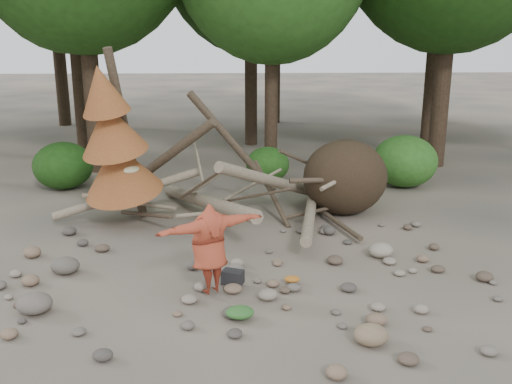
{
  "coord_description": "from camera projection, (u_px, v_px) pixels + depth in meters",
  "views": [
    {
      "loc": [
        -0.36,
        -10.01,
        4.61
      ],
      "look_at": [
        0.15,
        1.5,
        1.4
      ],
      "focal_mm": 40.0,
      "sensor_mm": 36.0,
      "label": 1
    }
  ],
  "objects": [
    {
      "name": "bush_left",
      "position": [
        63.0,
        166.0,
        17.39
      ],
      "size": [
        1.8,
        1.8,
        1.44
      ],
      "primitive_type": "ellipsoid",
      "color": "#1C4512",
      "rests_on": "ground"
    },
    {
      "name": "boulder_mid_left",
      "position": [
        65.0,
        266.0,
        11.31
      ],
      "size": [
        0.56,
        0.5,
        0.34
      ],
      "primitive_type": "ellipsoid",
      "color": "#58524A",
      "rests_on": "ground"
    },
    {
      "name": "bush_right",
      "position": [
        405.0,
        161.0,
        17.62
      ],
      "size": [
        2.0,
        2.0,
        1.6
      ],
      "primitive_type": "ellipsoid",
      "color": "#2E6820",
      "rests_on": "ground"
    },
    {
      "name": "boulder_front_right",
      "position": [
        371.0,
        335.0,
        8.73
      ],
      "size": [
        0.53,
        0.48,
        0.32
      ],
      "primitive_type": "ellipsoid",
      "color": "#7E694F",
      "rests_on": "ground"
    },
    {
      "name": "backpack",
      "position": [
        233.0,
        280.0,
        10.74
      ],
      "size": [
        0.46,
        0.38,
        0.26
      ],
      "primitive_type": "cube",
      "rotation": [
        0.0,
        0.0,
        -0.38
      ],
      "color": "black",
      "rests_on": "ground"
    },
    {
      "name": "ground",
      "position": [
        252.0,
        284.0,
        10.89
      ],
      "size": [
        120.0,
        120.0,
        0.0
      ],
      "primitive_type": "plane",
      "color": "#514C44",
      "rests_on": "ground"
    },
    {
      "name": "cloth_orange",
      "position": [
        292.0,
        281.0,
        10.85
      ],
      "size": [
        0.3,
        0.25,
        0.11
      ],
      "primitive_type": "ellipsoid",
      "color": "#A45F1C",
      "rests_on": "ground"
    },
    {
      "name": "dead_conifer",
      "position": [
        114.0,
        143.0,
        13.43
      ],
      "size": [
        2.06,
        2.16,
        4.35
      ],
      "color": "#4C3F30",
      "rests_on": "ground"
    },
    {
      "name": "frisbee_thrower",
      "position": [
        209.0,
        248.0,
        10.15
      ],
      "size": [
        2.56,
        1.46,
        2.27
      ],
      "color": "#9F3924",
      "rests_on": "ground"
    },
    {
      "name": "bush_mid",
      "position": [
        268.0,
        164.0,
        18.27
      ],
      "size": [
        1.4,
        1.4,
        1.12
      ],
      "primitive_type": "ellipsoid",
      "color": "#255719",
      "rests_on": "ground"
    },
    {
      "name": "cloth_green",
      "position": [
        240.0,
        315.0,
        9.48
      ],
      "size": [
        0.48,
        0.4,
        0.18
      ],
      "primitive_type": "ellipsoid",
      "color": "#2B5C25",
      "rests_on": "ground"
    },
    {
      "name": "boulder_mid_right",
      "position": [
        381.0,
        250.0,
        12.14
      ],
      "size": [
        0.52,
        0.47,
        0.31
      ],
      "primitive_type": "ellipsoid",
      "color": "gray",
      "rests_on": "ground"
    },
    {
      "name": "boulder_front_left",
      "position": [
        34.0,
        303.0,
        9.69
      ],
      "size": [
        0.61,
        0.55,
        0.36
      ],
      "primitive_type": "ellipsoid",
      "color": "#645B53",
      "rests_on": "ground"
    },
    {
      "name": "deadfall_pile",
      "position": [
        323.0,
        180.0,
        14.79
      ],
      "size": [
        8.55,
        5.24,
        3.3
      ],
      "color": "#332619",
      "rests_on": "ground"
    }
  ]
}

